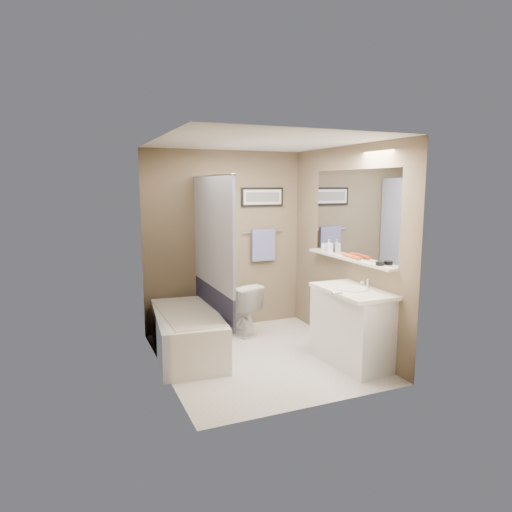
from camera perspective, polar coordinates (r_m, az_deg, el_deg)
name	(u,v)px	position (r m, az deg, el deg)	size (l,w,h in m)	color
ground	(261,357)	(5.33, 0.64, -12.54)	(2.50, 2.50, 0.00)	silver
ceiling	(261,144)	(4.98, 0.69, 13.87)	(2.20, 2.50, 0.04)	silver
wall_back	(225,241)	(6.15, -3.91, 1.90)	(2.20, 0.04, 2.40)	brown
wall_front	(319,273)	(3.94, 7.82, -2.16)	(2.20, 0.04, 2.40)	brown
wall_left	(163,260)	(4.70, -11.51, -0.46)	(0.04, 2.50, 2.40)	brown
wall_right	(344,248)	(5.53, 10.98, 0.96)	(0.04, 2.50, 2.40)	brown
tile_surround	(154,271)	(5.21, -12.66, -1.80)	(0.02, 1.55, 2.00)	tan
curtain_rod	(212,176)	(5.29, -5.56, 9.96)	(0.02, 0.02, 1.55)	silver
curtain_upper	(213,233)	(5.32, -5.45, 2.94)	(0.03, 1.45, 1.28)	silver
curtain_lower	(214,301)	(5.47, -5.32, -5.64)	(0.03, 1.45, 0.36)	#262948
mirror	(353,214)	(5.37, 12.09, 5.20)	(0.02, 1.60, 1.00)	silver
shelf	(348,259)	(5.40, 11.43, -0.32)	(0.12, 1.60, 0.03)	silver
towel_bar	(263,232)	(6.33, 0.85, 3.03)	(0.02, 0.02, 0.60)	silver
towel	(263,245)	(6.33, 0.92, 1.39)	(0.34, 0.05, 0.44)	#979DDC
art_frame	(262,197)	(6.31, 0.80, 7.38)	(0.62, 0.03, 0.26)	black
art_mat	(263,197)	(6.30, 0.85, 7.38)	(0.56, 0.00, 0.20)	white
art_image	(263,197)	(6.30, 0.86, 7.38)	(0.50, 0.00, 0.13)	#595959
door	(371,291)	(4.27, 14.23, -4.22)	(0.80, 0.02, 2.00)	silver
door_handle	(337,293)	(4.13, 10.12, -4.55)	(0.02, 0.02, 0.10)	silver
bathtub	(187,333)	(5.39, -8.61, -9.56)	(0.70, 1.50, 0.50)	white
tub_rim	(187,313)	(5.32, -8.67, -7.00)	(0.56, 1.36, 0.02)	silver
toilet	(237,308)	(6.03, -2.41, -6.55)	(0.38, 0.67, 0.68)	silver
vanity	(353,328)	(5.14, 11.97, -8.83)	(0.50, 0.90, 0.80)	white
countertop	(353,291)	(5.02, 12.03, -4.28)	(0.54, 0.96, 0.04)	white
sink_basin	(352,288)	(5.01, 11.95, -3.98)	(0.34, 0.34, 0.01)	white
faucet_spout	(368,283)	(5.12, 13.81, -3.30)	(0.02, 0.02, 0.10)	silver
faucet_knob	(362,283)	(5.20, 13.14, -3.31)	(0.05, 0.05, 0.05)	white
candle_bowl_near	(380,264)	(4.93, 15.23, -0.91)	(0.09, 0.09, 0.04)	black
hair_brush_front	(355,257)	(5.28, 12.27, -0.14)	(0.04, 0.04, 0.22)	#D8431E
hair_brush_back	(348,255)	(5.39, 11.46, 0.07)	(0.04, 0.04, 0.22)	orange
pink_comb	(338,254)	(5.58, 10.17, 0.21)	(0.03, 0.16, 0.01)	pink
glass_jar	(324,247)	(5.83, 8.54, 1.08)	(0.08, 0.08, 0.10)	white
soap_bottle	(329,246)	(5.73, 9.11, 1.27)	(0.07, 0.08, 0.17)	#999999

